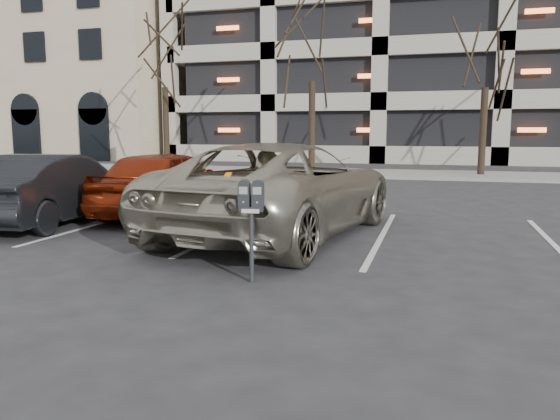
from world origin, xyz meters
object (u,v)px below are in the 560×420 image
at_px(parking_meter, 251,206).
at_px(tree_a, 163,35).
at_px(tree_b, 313,23).
at_px(suv_silver, 282,189).
at_px(tree_c, 488,31).
at_px(car_red, 167,182).
at_px(car_dark, 54,189).

bearing_deg(parking_meter, tree_a, 113.58).
bearing_deg(tree_b, suv_silver, -79.36).
xyz_separation_m(tree_b, suv_silver, (2.64, -14.03, -5.55)).
xyz_separation_m(tree_a, tree_c, (14.00, 0.00, -0.50)).
relative_size(parking_meter, car_red, 0.29).
height_order(tree_a, parking_meter, tree_a).
bearing_deg(tree_b, tree_c, 0.00).
height_order(parking_meter, suv_silver, suv_silver).
distance_m(suv_silver, car_dark, 4.77).
relative_size(tree_a, parking_meter, 6.86).
height_order(tree_c, car_red, tree_c).
relative_size(tree_b, car_dark, 2.07).
bearing_deg(tree_a, tree_b, 0.00).
distance_m(tree_a, tree_c, 14.01).
height_order(tree_b, tree_c, tree_b).
bearing_deg(car_red, parking_meter, 127.01).
bearing_deg(tree_c, suv_silver, -107.27).
height_order(parking_meter, car_dark, car_dark).
xyz_separation_m(tree_c, car_red, (-7.40, -12.58, -4.96)).
relative_size(tree_c, suv_silver, 1.25).
bearing_deg(suv_silver, car_red, -16.76).
relative_size(tree_c, car_red, 1.82).
relative_size(tree_c, parking_meter, 6.31).
bearing_deg(car_red, car_dark, 40.54).
height_order(tree_a, tree_c, tree_a).
distance_m(tree_b, tree_c, 7.03).
bearing_deg(suv_silver, parking_meter, 107.94).
xyz_separation_m(tree_a, car_dark, (4.87, -14.11, -5.50)).
xyz_separation_m(tree_b, tree_c, (7.00, 0.00, -0.68)).
relative_size(tree_a, tree_c, 1.09).
bearing_deg(car_dark, tree_a, -75.99).
bearing_deg(suv_silver, car_dark, 9.69).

